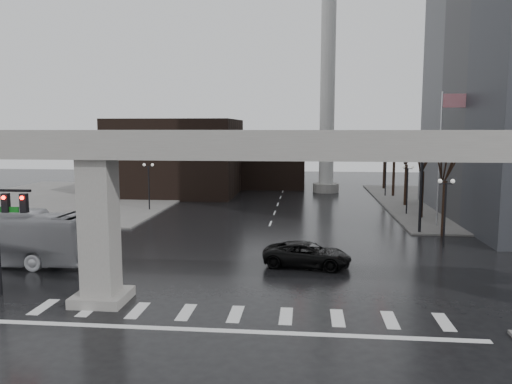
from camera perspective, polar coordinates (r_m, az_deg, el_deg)
ground at (r=25.35m, az=-2.02°, el=-12.97°), size 160.00×160.00×0.00m
sidewalk_ne at (r=64.35m, az=26.42°, el=-1.28°), size 28.00×36.00×0.15m
sidewalk_nw at (r=66.93m, az=-20.20°, el=-0.67°), size 28.00×36.00×0.15m
elevated_guideway at (r=23.73m, az=0.93°, el=2.70°), size 48.00×2.60×8.70m
building_far_left at (r=67.91m, az=-8.97°, el=3.97°), size 16.00×14.00×10.00m
building_far_mid at (r=75.90m, az=1.80°, el=3.63°), size 10.00×10.00×8.00m
smokestack at (r=69.77m, az=8.17°, el=10.93°), size 3.60×3.60×30.00m
signal_mast_arm at (r=42.85m, az=13.47°, el=3.12°), size 12.12×0.43×8.00m
signal_left_pole at (r=29.01m, az=-26.67°, el=-2.83°), size 2.30×0.30×6.00m
flagpole_assembly at (r=47.15m, az=20.66°, el=5.28°), size 2.06×0.12×12.00m
lamp_right_0 at (r=39.29m, az=20.83°, el=-0.97°), size 1.22×0.32×5.11m
lamp_right_1 at (r=52.84m, az=16.93°, el=1.18°), size 1.22×0.32×5.11m
lamp_right_2 at (r=66.57m, az=14.62°, el=2.45°), size 1.22×0.32×5.11m
lamp_left_0 at (r=41.48m, az=-18.11°, el=-0.45°), size 1.22×0.32×5.11m
lamp_left_1 at (r=54.48m, az=-12.17°, el=1.50°), size 1.22×0.32×5.11m
lamp_left_2 at (r=67.88m, az=-8.54°, el=2.69°), size 1.22×0.32×5.11m
tree_right_0 at (r=43.50m, az=20.74°, el=-1.13°), size 1.09×1.58×7.50m
tree_right_1 at (r=51.19m, az=18.46°, el=0.23°), size 1.09×1.61×7.67m
tree_right_2 at (r=58.97m, az=16.77°, el=1.24°), size 1.10×1.63×7.85m
tree_right_3 at (r=66.80m, az=15.48°, el=2.01°), size 1.11×1.66×8.02m
tree_right_4 at (r=74.66m, az=14.46°, el=2.61°), size 1.12×1.69×8.19m
pickup_truck at (r=32.31m, az=5.87°, el=-7.11°), size 5.88×3.33×1.55m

